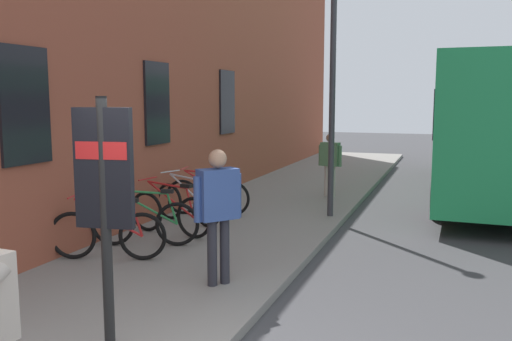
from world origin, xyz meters
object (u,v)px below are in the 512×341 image
object	(u,v)px
bicycle_nearest_sign	(170,213)
street_lamp	(333,58)
city_bus	(496,121)
bicycle_under_window	(145,222)
pedestrian_crossing_street	(330,158)
bicycle_far_end	(188,203)
transit_info_sign	(104,185)
pedestrian_by_facade	(218,203)
bicycle_beside_lamp	(108,234)
bicycle_leaning_wall	(208,196)

from	to	relation	value
bicycle_nearest_sign	street_lamp	world-z (taller)	street_lamp
city_bus	street_lamp	distance (m)	5.72
bicycle_under_window	pedestrian_crossing_street	distance (m)	5.73
bicycle_far_end	transit_info_sign	world-z (taller)	transit_info_sign
bicycle_nearest_sign	pedestrian_by_facade	xyz separation A→B (m)	(-2.06, -1.84, 0.68)
bicycle_beside_lamp	pedestrian_crossing_street	xyz separation A→B (m)	(6.26, -1.96, 0.55)
bicycle_beside_lamp	bicycle_under_window	xyz separation A→B (m)	(0.86, -0.11, 0.00)
pedestrian_by_facade	pedestrian_crossing_street	bearing A→B (deg)	0.09
bicycle_under_window	bicycle_far_end	distance (m)	1.67
bicycle_nearest_sign	pedestrian_crossing_street	world-z (taller)	pedestrian_crossing_street
bicycle_nearest_sign	bicycle_leaning_wall	bearing A→B (deg)	2.27
bicycle_beside_lamp	bicycle_leaning_wall	xyz separation A→B (m)	(3.33, -0.07, 0.00)
pedestrian_crossing_street	bicycle_nearest_sign	bearing A→B (deg)	158.47
bicycle_leaning_wall	street_lamp	size ratio (longest dim) A/B	0.33
city_bus	street_lamp	bearing A→B (deg)	143.54
bicycle_nearest_sign	transit_info_sign	size ratio (longest dim) A/B	0.73
city_bus	street_lamp	size ratio (longest dim) A/B	1.96
bicycle_under_window	street_lamp	world-z (taller)	street_lamp
bicycle_far_end	bicycle_leaning_wall	bearing A→B (deg)	-3.14
transit_info_sign	city_bus	size ratio (longest dim) A/B	0.23
bicycle_beside_lamp	street_lamp	bearing A→B (deg)	-30.72
bicycle_leaning_wall	street_lamp	distance (m)	3.74
bicycle_beside_lamp	bicycle_far_end	distance (m)	2.53
transit_info_sign	bicycle_beside_lamp	bearing A→B (deg)	35.30
bicycle_beside_lamp	pedestrian_by_facade	size ratio (longest dim) A/B	0.98
pedestrian_crossing_street	pedestrian_by_facade	bearing A→B (deg)	-179.91
bicycle_leaning_wall	pedestrian_crossing_street	xyz separation A→B (m)	(2.93, -1.89, 0.55)
bicycle_under_window	pedestrian_by_facade	size ratio (longest dim) A/B	0.97
bicycle_beside_lamp	street_lamp	size ratio (longest dim) A/B	0.32
street_lamp	pedestrian_by_facade	bearing A→B (deg)	174.08
pedestrian_by_facade	transit_info_sign	bearing A→B (deg)	174.34
bicycle_beside_lamp	pedestrian_by_facade	distance (m)	2.13
bicycle_beside_lamp	city_bus	xyz separation A→B (m)	(8.58, -5.75, 1.41)
bicycle_nearest_sign	pedestrian_by_facade	distance (m)	2.84
bicycle_far_end	bicycle_leaning_wall	world-z (taller)	same
pedestrian_by_facade	pedestrian_crossing_street	world-z (taller)	pedestrian_by_facade
transit_info_sign	pedestrian_crossing_street	bearing A→B (deg)	-1.27
bicycle_beside_lamp	pedestrian_crossing_street	size ratio (longest dim) A/B	1.11
bicycle_far_end	transit_info_sign	size ratio (longest dim) A/B	0.70
transit_info_sign	bicycle_leaning_wall	bearing A→B (deg)	16.25
bicycle_beside_lamp	bicycle_leaning_wall	world-z (taller)	same
bicycle_under_window	bicycle_nearest_sign	distance (m)	0.77
bicycle_nearest_sign	street_lamp	size ratio (longest dim) A/B	0.33
bicycle_far_end	transit_info_sign	xyz separation A→B (m)	(-5.03, -1.74, 1.21)
transit_info_sign	city_bus	xyz separation A→B (m)	(11.08, -3.98, 0.20)
pedestrian_by_facade	bicycle_leaning_wall	bearing A→B (deg)	26.86
bicycle_under_window	pedestrian_crossing_street	world-z (taller)	pedestrian_crossing_street
bicycle_beside_lamp	street_lamp	world-z (taller)	street_lamp
bicycle_under_window	bicycle_leaning_wall	bearing A→B (deg)	0.97
bicycle_nearest_sign	transit_info_sign	distance (m)	4.60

